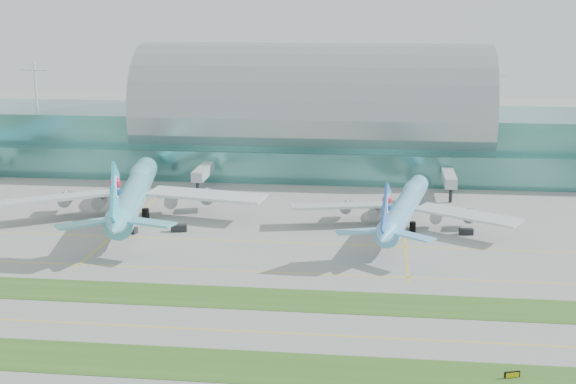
# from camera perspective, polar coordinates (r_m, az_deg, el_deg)

# --- Properties ---
(ground) EXTENTS (700.00, 700.00, 0.00)m
(ground) POSITION_cam_1_polar(r_m,az_deg,el_deg) (157.54, -2.39, -7.85)
(ground) COLOR gray
(ground) RESTS_ON ground
(terminal) EXTENTS (340.00, 69.10, 36.00)m
(terminal) POSITION_cam_1_polar(r_m,az_deg,el_deg) (277.97, 1.80, 4.58)
(terminal) COLOR #3D7A75
(terminal) RESTS_ON ground
(grass_strip_near) EXTENTS (420.00, 12.00, 0.08)m
(grass_strip_near) POSITION_cam_1_polar(r_m,az_deg,el_deg) (132.25, -4.35, -12.21)
(grass_strip_near) COLOR #2D591E
(grass_strip_near) RESTS_ON ground
(grass_strip_far) EXTENTS (420.00, 12.00, 0.08)m
(grass_strip_far) POSITION_cam_1_polar(r_m,az_deg,el_deg) (159.36, -2.27, -7.58)
(grass_strip_far) COLOR #2D591E
(grass_strip_far) RESTS_ON ground
(taxiline_b) EXTENTS (420.00, 0.35, 0.01)m
(taxiline_b) POSITION_cam_1_polar(r_m,az_deg,el_deg) (144.78, -3.28, -9.85)
(taxiline_b) COLOR yellow
(taxiline_b) RESTS_ON ground
(taxiline_c) EXTENTS (420.00, 0.35, 0.01)m
(taxiline_c) POSITION_cam_1_polar(r_m,az_deg,el_deg) (174.22, -1.44, -5.71)
(taxiline_c) COLOR yellow
(taxiline_c) RESTS_ON ground
(taxiline_d) EXTENTS (420.00, 0.35, 0.01)m
(taxiline_d) POSITION_cam_1_polar(r_m,az_deg,el_deg) (194.94, -0.52, -3.60)
(taxiline_d) COLOR yellow
(taxiline_d) RESTS_ON ground
(airliner_b) EXTENTS (70.51, 81.03, 22.43)m
(airliner_b) POSITION_cam_1_polar(r_m,az_deg,el_deg) (220.55, -10.87, 0.05)
(airliner_b) COLOR #59B4C5
(airliner_b) RESTS_ON ground
(airliner_c) EXTENTS (58.65, 67.27, 18.58)m
(airliner_c) POSITION_cam_1_polar(r_m,az_deg,el_deg) (208.36, 8.31, -0.98)
(airliner_c) COLOR #6CB8EF
(airliner_c) RESTS_ON ground
(gse_c) EXTENTS (4.47, 2.92, 1.55)m
(gse_c) POSITION_cam_1_polar(r_m,az_deg,el_deg) (206.31, -11.23, -2.67)
(gse_c) COLOR black
(gse_c) RESTS_ON ground
(gse_d) EXTENTS (4.25, 2.53, 1.79)m
(gse_d) POSITION_cam_1_polar(r_m,az_deg,el_deg) (205.63, -7.76, -2.55)
(gse_d) COLOR black
(gse_d) RESTS_ON ground
(gse_e) EXTENTS (3.61, 2.10, 1.55)m
(gse_e) POSITION_cam_1_polar(r_m,az_deg,el_deg) (200.73, 7.28, -2.97)
(gse_e) COLOR yellow
(gse_e) RESTS_ON ground
(gse_f) EXTENTS (3.59, 1.94, 1.51)m
(gse_f) POSITION_cam_1_polar(r_m,az_deg,el_deg) (206.00, 12.55, -2.77)
(gse_f) COLOR black
(gse_f) RESTS_ON ground
(taxiway_sign_east) EXTENTS (2.55, 1.04, 1.10)m
(taxiway_sign_east) POSITION_cam_1_polar(r_m,az_deg,el_deg) (132.55, 15.65, -12.40)
(taxiway_sign_east) COLOR black
(taxiway_sign_east) RESTS_ON ground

